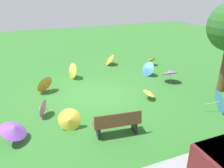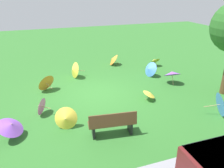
# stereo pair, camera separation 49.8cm
# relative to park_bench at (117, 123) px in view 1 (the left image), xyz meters

# --- Properties ---
(ground) EXTENTS (40.00, 40.00, 0.00)m
(ground) POSITION_rel_park_bench_xyz_m (-0.36, -3.31, -0.47)
(ground) COLOR #2D6B28
(park_bench) EXTENTS (1.65, 0.68, 0.90)m
(park_bench) POSITION_rel_park_bench_xyz_m (0.00, 0.00, 0.00)
(park_bench) COLOR brown
(park_bench) RESTS_ON ground
(parasol_pink_0) EXTENTS (0.66, 0.73, 0.71)m
(parasol_pink_0) POSITION_rel_park_bench_xyz_m (2.23, -2.25, -0.11)
(parasol_pink_0) COLOR tan
(parasol_pink_0) RESTS_ON ground
(parasol_purple_0) EXTENTS (0.97, 0.96, 0.83)m
(parasol_purple_0) POSITION_rel_park_bench_xyz_m (-4.44, -3.26, 0.09)
(parasol_purple_0) COLOR tan
(parasol_purple_0) RESTS_ON ground
(parasol_blue_0) EXTENTS (0.86, 0.94, 0.86)m
(parasol_blue_0) POSITION_rel_park_bench_xyz_m (-3.83, -4.55, -0.04)
(parasol_blue_0) COLOR tan
(parasol_blue_0) RESTS_ON ground
(parasol_yellow_0) EXTENTS (0.95, 0.95, 0.91)m
(parasol_yellow_0) POSITION_rel_park_bench_xyz_m (0.27, -5.74, -0.01)
(parasol_yellow_0) COLOR tan
(parasol_yellow_0) RESTS_ON ground
(parasol_purple_1) EXTENTS (1.15, 1.16, 0.78)m
(parasol_purple_1) POSITION_rel_park_bench_xyz_m (3.19, -0.93, 0.02)
(parasol_purple_1) COLOR tan
(parasol_purple_1) RESTS_ON ground
(parasol_yellow_1) EXTENTS (0.84, 0.76, 0.64)m
(parasol_yellow_1) POSITION_rel_park_bench_xyz_m (-4.98, -6.11, -0.12)
(parasol_yellow_1) COLOR tan
(parasol_yellow_1) RESTS_ON ground
(parasol_yellow_2) EXTENTS (0.90, 0.84, 0.81)m
(parasol_yellow_2) POSITION_rel_park_bench_xyz_m (1.42, -0.92, -0.06)
(parasol_yellow_2) COLOR tan
(parasol_yellow_2) RESTS_ON ground
(parasol_orange_0) EXTENTS (1.00, 0.90, 0.87)m
(parasol_orange_0) POSITION_rel_park_bench_xyz_m (1.88, -4.51, -0.03)
(parasol_orange_0) COLOR tan
(parasol_orange_0) RESTS_ON ground
(parasol_yellow_3) EXTENTS (0.74, 0.75, 0.50)m
(parasol_yellow_3) POSITION_rel_park_bench_xyz_m (-2.42, -1.91, -0.14)
(parasol_yellow_3) COLOR tan
(parasol_yellow_3) RESTS_ON ground
(parasol_orange_1) EXTENTS (0.88, 0.93, 0.74)m
(parasol_orange_1) POSITION_rel_park_bench_xyz_m (-2.54, -7.18, -0.10)
(parasol_orange_1) COLOR tan
(parasol_orange_1) RESTS_ON ground
(parasol_blue_1) EXTENTS (0.99, 1.02, 0.96)m
(parasol_blue_1) POSITION_rel_park_bench_xyz_m (-4.47, 0.16, 0.02)
(parasol_blue_1) COLOR tan
(parasol_blue_1) RESTS_ON ground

